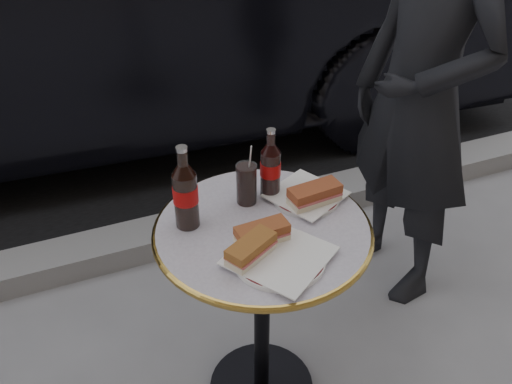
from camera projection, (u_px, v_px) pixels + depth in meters
name	position (u px, v px, depth m)	size (l,w,h in m)	color
asphalt_road	(72.00, 1.00, 5.81)	(40.00, 8.00, 0.00)	black
curb	(187.00, 231.00, 2.67)	(40.00, 0.20, 0.12)	gray
bistro_table	(262.00, 317.00, 1.81)	(0.62, 0.62, 0.73)	#BAB2C4
plate_left	(279.00, 258.00, 1.48)	(0.25, 0.25, 0.01)	white
plate_right	(306.00, 196.00, 1.71)	(0.21, 0.21, 0.01)	silver
sandwich_left_a	(251.00, 250.00, 1.46)	(0.14, 0.07, 0.05)	brown
sandwich_left_b	(262.00, 234.00, 1.51)	(0.14, 0.07, 0.05)	brown
sandwich_right	(315.00, 195.00, 1.66)	(0.15, 0.07, 0.05)	brown
cola_bottle_left	(185.00, 187.00, 1.54)	(0.07, 0.07, 0.25)	black
cola_bottle_right	(271.00, 163.00, 1.67)	(0.06, 0.06, 0.22)	black
cola_glass	(247.00, 184.00, 1.66)	(0.06, 0.06, 0.13)	black
parked_car	(101.00, 2.00, 3.17)	(4.75, 1.65, 1.56)	black
pedestrian	(421.00, 100.00, 2.04)	(0.61, 0.40, 1.66)	black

